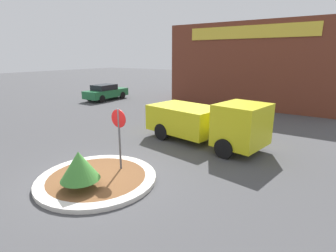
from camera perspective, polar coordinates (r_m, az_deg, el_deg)
name	(u,v)px	position (r m, az deg, el deg)	size (l,w,h in m)	color
ground_plane	(97,180)	(9.28, -15.12, -11.36)	(120.00, 120.00, 0.00)	#474749
traffic_island	(97,178)	(9.25, -15.15, -10.97)	(3.93, 3.93, 0.14)	beige
stop_sign	(119,130)	(9.15, -10.60, -0.82)	(0.63, 0.07, 2.31)	#4C4C51
island_shrub	(79,166)	(8.33, -18.75, -8.16)	(1.18, 1.18, 1.18)	brown
utility_truck	(206,121)	(12.34, 8.30, 1.00)	(5.98, 3.09, 2.12)	gold
storefront_building	(258,65)	(23.78, 18.91, 12.42)	(13.26, 6.07, 6.50)	brown
parked_sedan_green	(106,92)	(25.33, -13.39, 7.21)	(1.80, 4.30, 1.44)	#1E6638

